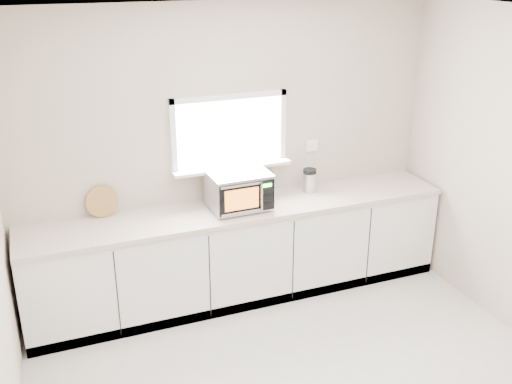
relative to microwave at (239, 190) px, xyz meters
name	(u,v)px	position (x,y,z in m)	size (l,w,h in m)	color
back_wall	(229,151)	(0.02, 0.32, 0.27)	(4.00, 0.17, 2.70)	beige
cabinets	(241,254)	(0.02, 0.03, -0.66)	(3.92, 0.60, 0.88)	white
countertop	(241,209)	(0.02, 0.02, -0.20)	(3.92, 0.64, 0.04)	beige
microwave	(239,190)	(0.00, 0.00, 0.00)	(0.53, 0.44, 0.34)	black
knife_block	(219,193)	(-0.16, 0.08, -0.03)	(0.15, 0.25, 0.33)	#422C17
cutting_board	(102,202)	(-1.17, 0.27, -0.04)	(0.28, 0.28, 0.02)	#A37A3F
coffee_grinder	(309,180)	(0.77, 0.15, -0.06)	(0.17, 0.17, 0.23)	#BABCC2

